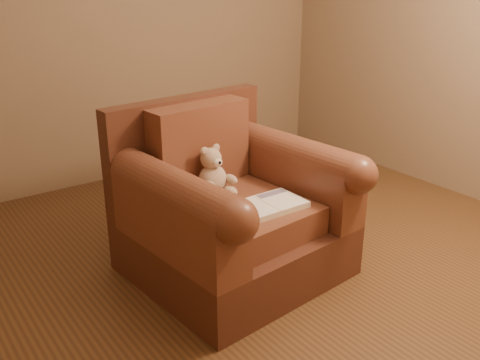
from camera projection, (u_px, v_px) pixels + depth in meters
floor at (269, 266)px, 3.30m from camera, size 4.00×4.00×0.00m
armchair at (229, 210)px, 3.15m from camera, size 1.19×1.14×0.99m
teddy_bear at (214, 176)px, 3.12m from camera, size 0.22×0.24×0.30m
guidebook at (267, 206)px, 2.95m from camera, size 0.42×0.26×0.03m
side_table at (244, 162)px, 4.25m from camera, size 0.37×0.37×0.52m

